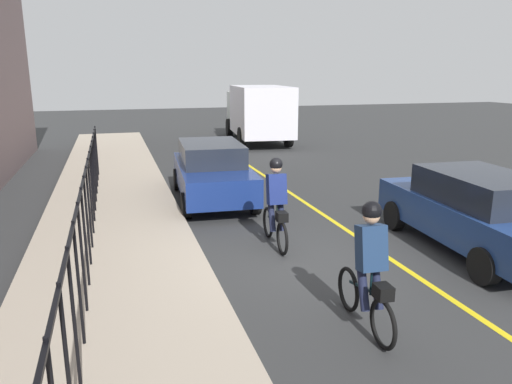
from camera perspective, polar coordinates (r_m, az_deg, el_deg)
ground_plane at (r=9.22m, az=5.61°, el=-8.01°), size 80.00×80.00×0.00m
lane_line_centre at (r=9.91m, az=14.28°, el=-6.79°), size 36.00×0.12×0.01m
sidewalk at (r=8.59m, az=-16.22°, el=-9.69°), size 40.00×3.20×0.15m
iron_fence at (r=9.19m, az=-19.28°, el=-0.89°), size 15.15×0.04×1.60m
cyclist_lead at (r=9.59m, az=2.38°, el=-1.33°), size 1.71×0.38×1.83m
cyclist_follow at (r=6.67m, az=13.21°, el=-8.71°), size 1.71×0.38×1.83m
patrol_sedan at (r=10.36m, az=24.45°, el=-1.95°), size 4.50×2.14×1.58m
parked_sedan_rear at (r=13.23m, az=-5.20°, el=2.50°), size 4.51×2.16×1.58m
box_truck_background at (r=24.47m, az=0.23°, el=9.52°), size 6.91×3.09×2.78m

